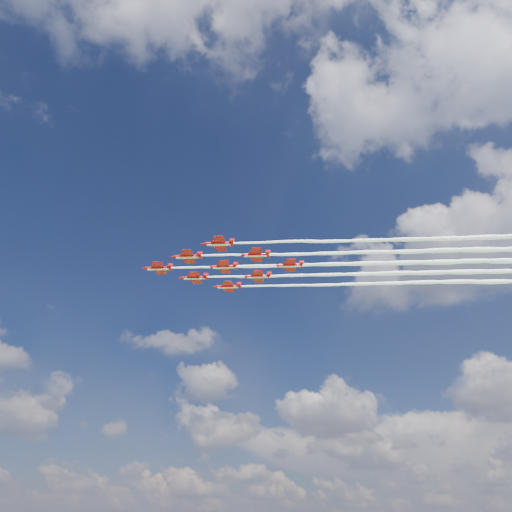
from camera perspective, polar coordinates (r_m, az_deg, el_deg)
name	(u,v)px	position (r m, az deg, el deg)	size (l,w,h in m)	color
jet_lead	(312,265)	(165.23, 6.36, -1.01)	(89.03, 65.35, 2.59)	#B2090F
jet_row2_port	(347,253)	(160.03, 10.41, 0.37)	(89.03, 65.35, 2.59)	#B2090F
jet_row2_starb	(343,275)	(172.80, 9.86, -2.10)	(89.03, 65.35, 2.59)	#B2090F
jet_row3_port	(387,240)	(155.77, 14.70, 1.82)	(89.03, 65.35, 2.59)	#B2090F
jet_row3_centre	(378,263)	(168.22, 13.82, -0.82)	(89.03, 65.35, 2.59)	#B2090F
jet_row3_starb	(371,284)	(181.02, 13.06, -3.09)	(89.03, 65.35, 2.59)	#B2090F
jet_row4_port	(418,251)	(164.58, 17.98, 0.53)	(89.03, 65.35, 2.59)	#B2090F
jet_row4_starb	(407,273)	(177.02, 16.91, -1.89)	(89.03, 65.35, 2.59)	#B2090F
jet_tail	(446,262)	(173.94, 20.90, -0.63)	(89.03, 65.35, 2.59)	#B2090F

